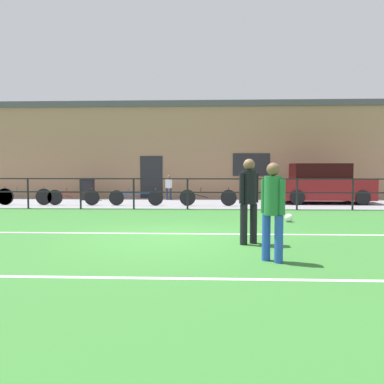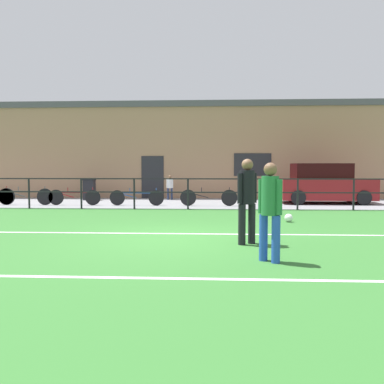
{
  "view_description": "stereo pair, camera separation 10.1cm",
  "coord_description": "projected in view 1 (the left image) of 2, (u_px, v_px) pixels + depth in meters",
  "views": [
    {
      "loc": [
        0.82,
        -8.84,
        1.57
      ],
      "look_at": [
        0.26,
        3.88,
        0.77
      ],
      "focal_mm": 37.84,
      "sensor_mm": 36.0,
      "label": 1
    },
    {
      "loc": [
        0.92,
        -8.84,
        1.57
      ],
      "look_at": [
        0.26,
        3.88,
        0.77
      ],
      "focal_mm": 37.84,
      "sensor_mm": 36.0,
      "label": 2
    }
  ],
  "objects": [
    {
      "name": "bicycle_parked_1",
      "position": [
        208.0,
        197.0,
        16.08
      ],
      "size": [
        2.28,
        0.04,
        0.74
      ],
      "color": "black",
      "rests_on": "pavement_strip"
    },
    {
      "name": "trash_bin_0",
      "position": [
        88.0,
        189.0,
        18.87
      ],
      "size": [
        0.53,
        0.45,
        1.0
      ],
      "color": "black",
      "rests_on": "pavement_strip"
    },
    {
      "name": "soccer_ball_match",
      "position": [
        289.0,
        218.0,
        11.52
      ],
      "size": [
        0.23,
        0.23,
        0.23
      ],
      "primitive_type": "sphere",
      "color": "white",
      "rests_on": "ground"
    },
    {
      "name": "ground",
      "position": [
        173.0,
        239.0,
        8.95
      ],
      "size": [
        60.0,
        44.0,
        0.04
      ],
      "primitive_type": "cube",
      "color": "#33702D"
    },
    {
      "name": "player_goalkeeper",
      "position": [
        249.0,
        196.0,
        8.16
      ],
      "size": [
        0.41,
        0.32,
        1.73
      ],
      "rotation": [
        0.0,
        0.0,
        3.75
      ],
      "color": "black",
      "rests_on": "ground"
    },
    {
      "name": "bicycle_parked_3",
      "position": [
        136.0,
        198.0,
        16.2
      ],
      "size": [
        2.19,
        0.04,
        0.71
      ],
      "color": "black",
      "rests_on": "pavement_strip"
    },
    {
      "name": "clubhouse_facade",
      "position": [
        194.0,
        151.0,
        20.97
      ],
      "size": [
        28.0,
        2.56,
        4.8
      ],
      "color": "#A37A5B",
      "rests_on": "ground"
    },
    {
      "name": "bicycle_parked_0",
      "position": [
        24.0,
        196.0,
        16.4
      ],
      "size": [
        2.3,
        0.04,
        0.76
      ],
      "color": "black",
      "rests_on": "pavement_strip"
    },
    {
      "name": "pavement_strip",
      "position": [
        191.0,
        203.0,
        17.43
      ],
      "size": [
        48.0,
        5.0,
        0.02
      ],
      "primitive_type": "cube",
      "color": "gray",
      "rests_on": "ground"
    },
    {
      "name": "parked_car_red",
      "position": [
        323.0,
        184.0,
        17.29
      ],
      "size": [
        3.85,
        1.96,
        1.69
      ],
      "color": "maroon",
      "rests_on": "pavement_strip"
    },
    {
      "name": "perimeter_fence",
      "position": [
        187.0,
        189.0,
        14.89
      ],
      "size": [
        36.07,
        0.07,
        1.15
      ],
      "color": "black",
      "rests_on": "ground"
    },
    {
      "name": "bicycle_parked_4",
      "position": [
        73.0,
        197.0,
        16.31
      ],
      "size": [
        2.14,
        0.04,
        0.72
      ],
      "color": "black",
      "rests_on": "pavement_strip"
    },
    {
      "name": "field_line_hash",
      "position": [
        151.0,
        278.0,
        5.69
      ],
      "size": [
        36.0,
        0.11,
        0.0
      ],
      "primitive_type": "cube",
      "color": "white",
      "rests_on": "ground"
    },
    {
      "name": "player_striker",
      "position": [
        273.0,
        206.0,
        6.64
      ],
      "size": [
        0.36,
        0.33,
        1.64
      ],
      "rotation": [
        0.0,
        0.0,
        5.55
      ],
      "color": "blue",
      "rests_on": "ground"
    },
    {
      "name": "field_line_touchline",
      "position": [
        175.0,
        234.0,
        9.49
      ],
      "size": [
        36.0,
        0.11,
        0.0
      ],
      "primitive_type": "cube",
      "color": "white",
      "rests_on": "ground"
    },
    {
      "name": "spectator_child",
      "position": [
        169.0,
        186.0,
        19.01
      ],
      "size": [
        0.31,
        0.2,
        1.15
      ],
      "rotation": [
        0.0,
        0.0,
        3.32
      ],
      "color": "#232D4C",
      "rests_on": "pavement_strip"
    }
  ]
}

